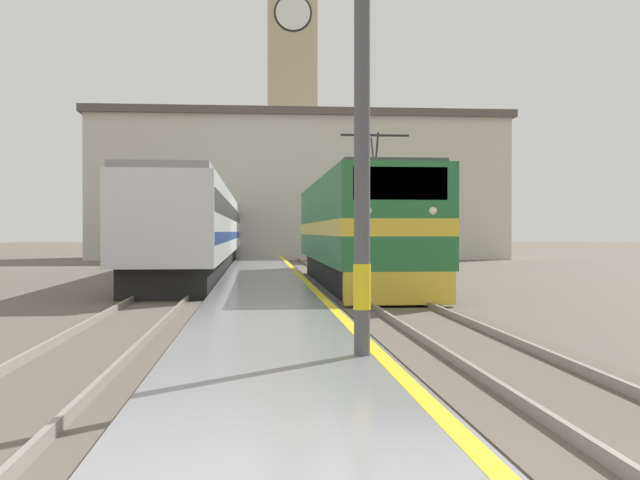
{
  "coord_description": "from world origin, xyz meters",
  "views": [
    {
      "loc": [
        -0.28,
        -4.66,
        1.87
      ],
      "look_at": [
        1.92,
        20.98,
        1.59
      ],
      "focal_mm": 42.0,
      "sensor_mm": 36.0,
      "label": 1
    }
  ],
  "objects_px": {
    "passenger_train": "(201,228)",
    "clock_tower": "(292,89)",
    "locomotive_train": "(357,230)",
    "catenary_mast": "(371,78)"
  },
  "relations": [
    {
      "from": "locomotive_train",
      "to": "clock_tower",
      "type": "bearing_deg",
      "value": 90.61
    },
    {
      "from": "locomotive_train",
      "to": "clock_tower",
      "type": "relative_size",
      "value": 0.6
    },
    {
      "from": "passenger_train",
      "to": "catenary_mast",
      "type": "relative_size",
      "value": 4.22
    },
    {
      "from": "passenger_train",
      "to": "catenary_mast",
      "type": "distance_m",
      "value": 25.37
    },
    {
      "from": "passenger_train",
      "to": "clock_tower",
      "type": "bearing_deg",
      "value": 79.26
    },
    {
      "from": "locomotive_train",
      "to": "catenary_mast",
      "type": "distance_m",
      "value": 16.28
    },
    {
      "from": "passenger_train",
      "to": "clock_tower",
      "type": "xyz_separation_m",
      "value": [
        5.62,
        29.64,
        12.15
      ]
    },
    {
      "from": "catenary_mast",
      "to": "passenger_train",
      "type": "bearing_deg",
      "value": 99.21
    },
    {
      "from": "locomotive_train",
      "to": "catenary_mast",
      "type": "relative_size",
      "value": 2.23
    },
    {
      "from": "locomotive_train",
      "to": "passenger_train",
      "type": "distance_m",
      "value": 10.79
    }
  ]
}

